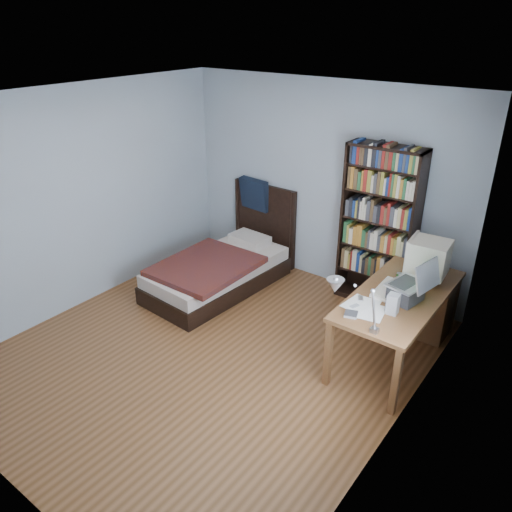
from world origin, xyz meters
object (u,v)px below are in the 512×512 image
object	(u,v)px
keyboard	(387,289)
speaker	(393,304)
crt_monitor	(427,258)
bookshelf	(379,228)
desk	(414,302)
laptop	(408,290)
desk_lamp	(342,291)
soda_can	(399,278)
bed	(222,267)

from	to	relation	value
keyboard	speaker	distance (m)	0.42
crt_monitor	bookshelf	world-z (taller)	bookshelf
desk	keyboard	size ratio (longest dim) A/B	3.69
crt_monitor	keyboard	world-z (taller)	crt_monitor
crt_monitor	laptop	xyz separation A→B (m)	(0.02, -0.50, -0.12)
desk_lamp	soda_can	size ratio (longest dim) A/B	6.22
desk	bookshelf	xyz separation A→B (m)	(-0.65, 0.43, 0.53)
laptop	bed	bearing A→B (deg)	175.59
bed	bookshelf	bearing A→B (deg)	25.25
desk	bed	size ratio (longest dim) A/B	0.81
crt_monitor	speaker	size ratio (longest dim) A/B	2.25
desk	laptop	world-z (taller)	laptop
desk	keyboard	xyz separation A→B (m)	(-0.13, -0.48, 0.33)
laptop	keyboard	distance (m)	0.26
desk	bookshelf	distance (m)	0.94
laptop	desk_lamp	xyz separation A→B (m)	(-0.15, -1.06, 0.42)
crt_monitor	laptop	distance (m)	0.51
desk_lamp	bookshelf	world-z (taller)	bookshelf
keyboard	soda_can	xyz separation A→B (m)	(0.03, 0.21, 0.04)
soda_can	laptop	bearing A→B (deg)	-55.08
crt_monitor	soda_can	distance (m)	0.34
crt_monitor	bed	bearing A→B (deg)	-172.65
soda_can	bookshelf	xyz separation A→B (m)	(-0.56, 0.71, 0.17)
soda_can	bed	world-z (taller)	bed
crt_monitor	desk	bearing A→B (deg)	143.88
keyboard	soda_can	bearing A→B (deg)	79.93
crt_monitor	desk_lamp	xyz separation A→B (m)	(-0.13, -1.56, 0.30)
desk	keyboard	world-z (taller)	keyboard
desk	crt_monitor	bearing A→B (deg)	-36.12
crt_monitor	speaker	world-z (taller)	crt_monitor
desk_lamp	bed	world-z (taller)	desk_lamp
bookshelf	bed	size ratio (longest dim) A/B	0.93
soda_can	bed	bearing A→B (deg)	-177.73
bookshelf	speaker	bearing A→B (deg)	-60.19
bookshelf	bed	world-z (taller)	bookshelf
desk	speaker	xyz separation A→B (m)	(0.07, -0.84, 0.41)
laptop	speaker	bearing A→B (deg)	-94.68
desk_lamp	speaker	world-z (taller)	desk_lamp
crt_monitor	soda_can	world-z (taller)	crt_monitor
keyboard	bookshelf	xyz separation A→B (m)	(-0.53, 0.91, 0.20)
crt_monitor	desk_lamp	world-z (taller)	desk_lamp
desk_lamp	soda_can	world-z (taller)	desk_lamp
soda_can	desk_lamp	bearing A→B (deg)	-88.19
keyboard	bookshelf	size ratio (longest dim) A/B	0.24
desk_lamp	soda_can	xyz separation A→B (m)	(-0.04, 1.34, -0.49)
desk	soda_can	size ratio (longest dim) A/B	15.23
laptop	bookshelf	distance (m)	1.24
speaker	bookshelf	distance (m)	1.47
soda_can	bookshelf	world-z (taller)	bookshelf
desk	bed	distance (m)	2.37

